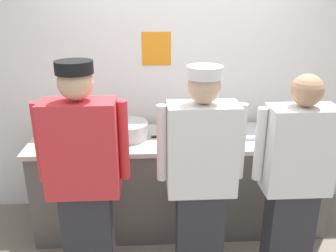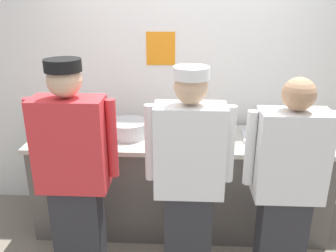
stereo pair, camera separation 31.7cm
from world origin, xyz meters
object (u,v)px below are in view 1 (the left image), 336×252
Objects in this scene: squeeze_bottle_primary at (178,122)px; plate_stack_front at (67,138)px; chef_center at (201,178)px; mixing_bowl_steel at (128,130)px; plate_stack_rear at (219,132)px; chef_near_left at (84,179)px; chef_far_right at (295,181)px; sheet_tray at (267,134)px; ramekin_orange_sauce at (66,130)px; chefs_knife at (164,137)px; ramekin_green_sauce at (229,127)px.

plate_stack_front is at bearing -167.97° from squeeze_bottle_primary.
chef_center is 4.64× the size of mixing_bowl_steel.
chef_center is at bearing -109.62° from plate_stack_rear.
chef_center is at bearing -54.99° from mixing_bowl_steel.
chef_near_left is 0.82m from mixing_bowl_steel.
chef_far_right is 4.48× the size of mixing_bowl_steel.
chef_far_right is 0.77m from sheet_tray.
chef_center reaches higher than plate_stack_rear.
mixing_bowl_steel is at bearing 125.01° from chef_center.
chef_center is 0.95m from mixing_bowl_steel.
ramekin_orange_sauce is at bearing 109.01° from chef_near_left.
ramekin_orange_sauce is at bearing 174.91° from sheet_tray.
plate_stack_rear is at bearing -178.93° from sheet_tray.
plate_stack_front is 0.84m from chefs_knife.
ramekin_green_sauce is at bearing 53.69° from plate_stack_rear.
chef_near_left is at bearing -69.52° from plate_stack_front.
chef_far_right is at bearing -21.78° from plate_stack_front.
chef_far_right is 1.87m from plate_stack_front.
mixing_bowl_steel is at bearing 179.03° from plate_stack_rear.
plate_stack_rear is (1.07, 0.76, 0.02)m from chef_near_left.
squeeze_bottle_primary is (0.71, 0.91, 0.07)m from chef_near_left.
chef_center is 9.34× the size of squeeze_bottle_primary.
sheet_tray is 1.84m from ramekin_orange_sauce.
squeeze_bottle_primary is (-0.80, 0.14, 0.07)m from sheet_tray.
plate_stack_rear is 0.54× the size of sheet_tray.
squeeze_bottle_primary is 1.04m from ramekin_orange_sauce.
mixing_bowl_steel is at bearing 71.48° from chef_near_left.
chef_near_left is at bearing -127.24° from chefs_knife.
mixing_bowl_steel is (-0.54, 0.77, 0.08)m from chef_center.
chefs_knife is (0.84, 0.06, -0.04)m from plate_stack_front.
chef_near_left reaches higher than chef_center.
ramekin_orange_sauce is at bearing 168.94° from chefs_knife.
sheet_tray is 0.93m from chefs_knife.
plate_stack_front is at bearing 158.22° from chef_far_right.
mixing_bowl_steel reaches higher than ramekin_green_sauce.
chef_center is 1.46m from ramekin_orange_sauce.
squeeze_bottle_primary is 1.92× the size of ramekin_green_sauce.
chef_far_right is 1.44m from mixing_bowl_steel.
chefs_knife is (-0.90, 0.75, 0.05)m from chef_far_right.
chef_far_right is 5.92× the size of chefs_knife.
mixing_bowl_steel is 1.32× the size of chefs_knife.
chef_near_left is at bearing -144.51° from plate_stack_rear.
plate_stack_front is 0.42× the size of sheet_tray.
plate_stack_rear is 1.38× the size of squeeze_bottle_primary.
chef_far_right reaches higher than mixing_bowl_steel.
chef_center reaches higher than mixing_bowl_steel.
chef_center reaches higher than chefs_knife.
mixing_bowl_steel is 3.58× the size of ramekin_orange_sauce.
squeeze_bottle_primary is at bearing 95.43° from chef_center.
sheet_tray is 0.35m from ramekin_green_sauce.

